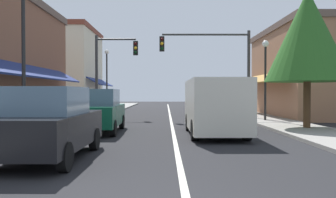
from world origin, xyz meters
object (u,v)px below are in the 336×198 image
Objects in this scene: parked_car_nearest_left at (49,124)px; street_lamp_left_near at (23,37)px; van_in_lane at (214,105)px; street_lamp_left_far at (107,71)px; traffic_signal_mast_arm at (217,58)px; tree_right_near at (307,36)px; parked_car_second_left at (98,111)px; traffic_signal_left_corner at (111,64)px; street_lamp_right_mid at (265,67)px.

parked_car_nearest_left is 0.80× the size of street_lamp_left_near.
van_in_lane is 7.14m from street_lamp_left_near.
traffic_signal_mast_arm is at bearing -41.67° from street_lamp_left_far.
van_in_lane is 5.36m from tree_right_near.
street_lamp_left_near reaches higher than street_lamp_left_far.
street_lamp_left_far reaches higher than van_in_lane.
street_lamp_left_near is 0.85× the size of tree_right_near.
traffic_signal_left_corner is (-0.82, 8.30, 2.63)m from parked_car_second_left.
street_lamp_left_near is 11.28m from tree_right_near.
traffic_signal_left_corner is (-5.44, 9.16, 2.36)m from van_in_lane.
parked_car_nearest_left is 0.81× the size of street_lamp_left_far.
van_in_lane is 0.97× the size of traffic_signal_left_corner.
traffic_signal_left_corner is 1.04× the size of street_lamp_left_far.
traffic_signal_mast_arm is at bearing 49.47° from parked_car_second_left.
traffic_signal_left_corner is at bearing 169.32° from traffic_signal_mast_arm.
van_in_lane is 0.86× the size of tree_right_near.
van_in_lane is 0.93× the size of traffic_signal_mast_arm.
street_lamp_right_mid is at bearing 57.57° from van_in_lane.
van_in_lane is 16.53m from street_lamp_left_far.
traffic_signal_left_corner is 1.19× the size of street_lamp_right_mid.
tree_right_near is at bearing -50.90° from street_lamp_left_far.
traffic_signal_mast_arm reaches higher than street_lamp_left_near.
parked_car_nearest_left is at bearing -128.46° from street_lamp_right_mid.
street_lamp_left_near is at bearing 123.18° from parked_car_nearest_left.
tree_right_near is at bearing -38.20° from traffic_signal_left_corner.
parked_car_second_left is 0.79× the size of van_in_lane.
traffic_signal_mast_arm reaches higher than parked_car_second_left.
traffic_signal_mast_arm is at bearing 52.14° from street_lamp_left_near.
traffic_signal_mast_arm is (1.26, 7.90, 2.61)m from van_in_lane.
tree_right_near reaches higher than traffic_signal_mast_arm.
parked_car_second_left is at bearing 57.55° from street_lamp_left_near.
traffic_signal_mast_arm is 1.24× the size of street_lamp_right_mid.
tree_right_near reaches higher than street_lamp_left_far.
street_lamp_left_near reaches higher than parked_car_nearest_left.
van_in_lane is at bearing -99.07° from traffic_signal_mast_arm.
tree_right_near reaches higher than street_lamp_right_mid.
street_lamp_left_near is 16.98m from street_lamp_left_far.
traffic_signal_mast_arm is 3.34m from street_lamp_right_mid.
street_lamp_left_far is at bearing 97.62° from parked_car_second_left.
parked_car_nearest_left is 11.42m from tree_right_near.
parked_car_second_left is 0.92× the size of street_lamp_right_mid.
parked_car_second_left is 4.70m from van_in_lane.
parked_car_nearest_left is 0.74× the size of traffic_signal_mast_arm.
van_in_lane is (4.62, -0.87, 0.27)m from parked_car_second_left.
street_lamp_right_mid is at bearing 37.30° from street_lamp_left_near.
street_lamp_left_far is at bearing 129.10° from tree_right_near.
parked_car_nearest_left is at bearing -86.99° from traffic_signal_left_corner.
street_lamp_left_far is (-7.92, 7.05, -0.34)m from traffic_signal_mast_arm.
van_in_lane is at bearing -159.65° from tree_right_near.
street_lamp_right_mid is at bearing 29.46° from parked_car_second_left.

